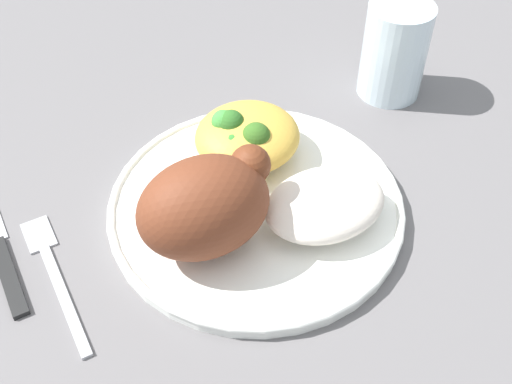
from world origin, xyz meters
name	(u,v)px	position (x,y,z in m)	size (l,w,h in m)	color
ground_plane	(256,211)	(0.00, 0.00, 0.00)	(2.00, 2.00, 0.00)	slate
plate	(256,206)	(0.00, 0.00, 0.01)	(0.25, 0.25, 0.01)	white
roasted_chicken	(206,205)	(-0.05, -0.02, 0.05)	(0.11, 0.08, 0.08)	brown
rice_pile	(325,204)	(0.04, -0.04, 0.03)	(0.10, 0.07, 0.03)	silver
mac_cheese_with_broccoli	(246,136)	(0.02, 0.05, 0.04)	(0.09, 0.09, 0.05)	gold
fork	(54,273)	(-0.17, 0.01, 0.00)	(0.02, 0.14, 0.01)	#B2B2B7
water_glass	(395,51)	(0.19, 0.09, 0.05)	(0.06, 0.06, 0.10)	silver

